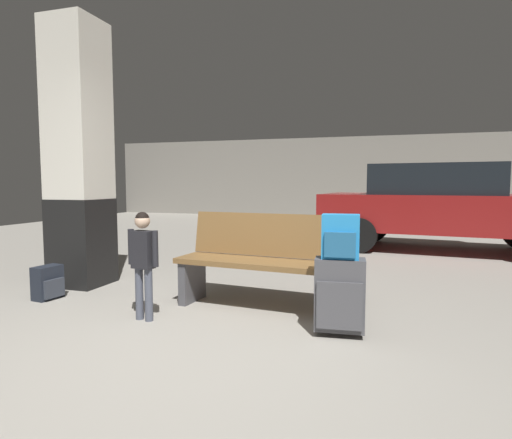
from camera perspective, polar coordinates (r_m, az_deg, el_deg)
The scene contains 9 objects.
ground_plane at distance 6.64m, azimuth 5.68°, elevation -5.84°, with size 18.00×18.00×0.10m, color gray.
garage_back_wall at distance 15.31m, azimuth 12.36°, elevation 5.55°, with size 18.00×0.12×2.80m, color gray.
structural_pillar at distance 5.33m, azimuth -22.60°, elevation 7.83°, with size 0.57×0.57×3.00m.
bench at distance 4.05m, azimuth 0.79°, elevation -5.63°, with size 1.64×0.68×0.89m.
suitcase at distance 3.39m, azimuth 11.13°, elevation -9.89°, with size 0.40×0.26×0.60m.
backpack_bright at distance 3.31m, azimuth 11.25°, elevation -2.32°, with size 0.29×0.21×0.34m.
child at distance 3.78m, azimuth -14.87°, elevation -4.48°, with size 0.31×0.21×0.94m.
backpack_dark_floor at distance 4.88m, azimuth -26.07°, elevation -7.62°, with size 0.22×0.30×0.34m.
parked_car_near at distance 8.13m, azimuth 23.50°, elevation 1.81°, with size 4.26×2.14×1.51m.
Camera 1 is at (1.29, -2.40, 1.18)m, focal length 29.89 mm.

